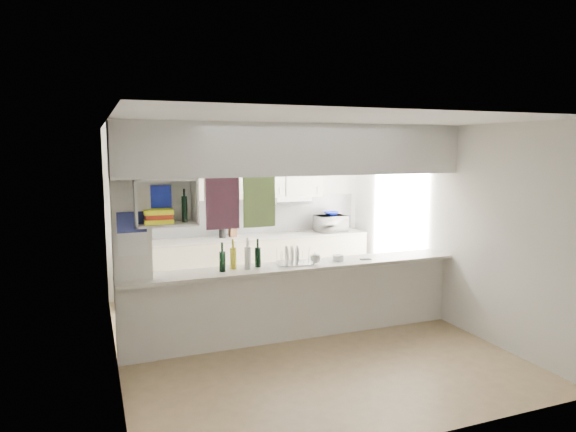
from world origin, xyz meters
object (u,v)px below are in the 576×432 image
bowl (331,213)px  dish_rack (295,256)px  wine_bottles (241,258)px  microwave (331,223)px

bowl → dish_rack: bowl is taller
bowl → wine_bottles: wine_bottles is taller
microwave → bowl: size_ratio=2.05×
bowl → dish_rack: (-1.48, -2.04, -0.21)m
dish_rack → wine_bottles: bearing=-165.3°
bowl → dish_rack: 2.53m
bowl → microwave: bearing=-123.5°
wine_bottles → dish_rack: bearing=2.5°
microwave → dish_rack: microwave is taller
microwave → wine_bottles: wine_bottles is taller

